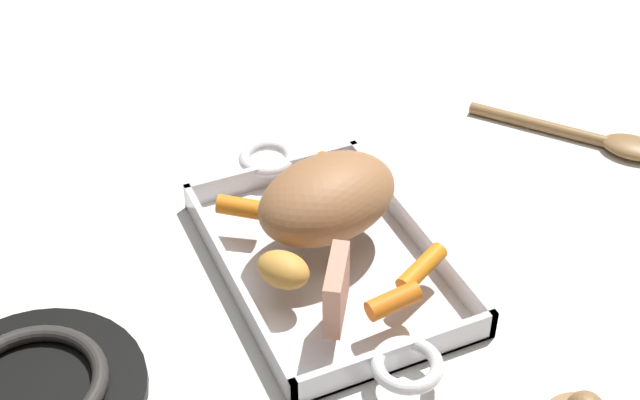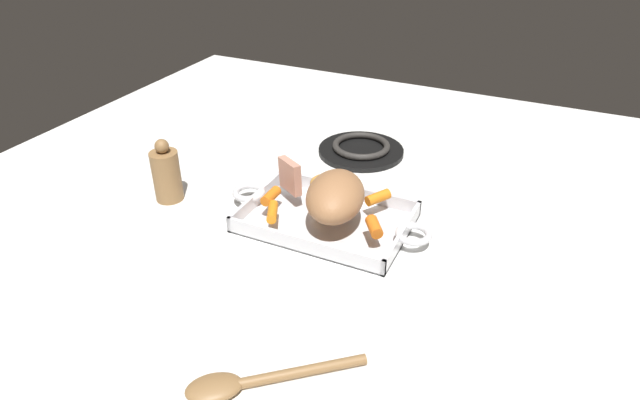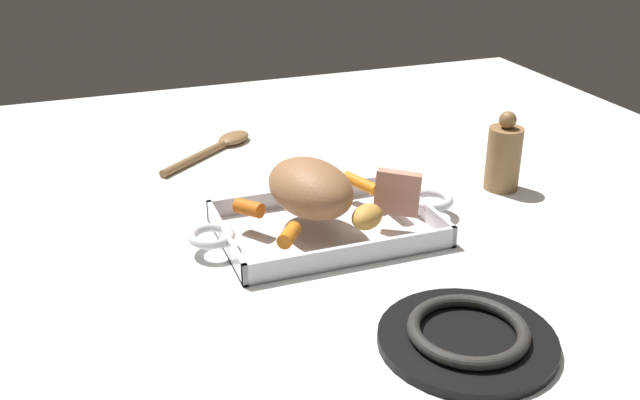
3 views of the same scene
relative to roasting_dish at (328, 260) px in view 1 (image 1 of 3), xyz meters
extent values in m
plane|color=white|center=(0.00, 0.00, -0.01)|extent=(1.61, 1.61, 0.00)
cube|color=silver|center=(0.00, 0.00, -0.01)|extent=(0.30, 0.20, 0.01)
cube|color=silver|center=(0.00, 0.10, 0.01)|extent=(0.30, 0.01, 0.03)
cube|color=silver|center=(0.00, -0.10, 0.01)|extent=(0.30, 0.01, 0.03)
cube|color=silver|center=(0.15, 0.00, 0.01)|extent=(0.01, 0.20, 0.03)
cube|color=silver|center=(-0.15, 0.00, 0.01)|extent=(0.01, 0.20, 0.03)
torus|color=silver|center=(0.17, 0.00, 0.02)|extent=(0.06, 0.06, 0.01)
torus|color=silver|center=(-0.17, 0.00, 0.02)|extent=(0.06, 0.06, 0.01)
ellipsoid|color=#9F6B44|center=(-0.02, 0.01, 0.06)|extent=(0.13, 0.17, 0.08)
cube|color=tan|center=(0.09, -0.03, 0.05)|extent=(0.06, 0.05, 0.07)
cylinder|color=orange|center=(-0.08, -0.06, 0.03)|extent=(0.04, 0.05, 0.02)
cylinder|color=orange|center=(0.08, 0.06, 0.03)|extent=(0.04, 0.06, 0.02)
cylinder|color=orange|center=(0.11, 0.02, 0.03)|extent=(0.02, 0.05, 0.02)
cylinder|color=orange|center=(-0.10, 0.03, 0.03)|extent=(0.04, 0.05, 0.02)
ellipsoid|color=gold|center=(0.03, -0.06, 0.04)|extent=(0.06, 0.06, 0.03)
cylinder|color=black|center=(0.05, -0.30, 0.00)|extent=(0.20, 0.20, 0.01)
torus|color=#2D2B28|center=(0.05, -0.30, 0.01)|extent=(0.13, 0.13, 0.01)
cylinder|color=olive|center=(-0.12, 0.34, 0.00)|extent=(0.14, 0.12, 0.01)
ellipsoid|color=olive|center=(-0.03, 0.41, 0.00)|extent=(0.09, 0.08, 0.02)
camera|label=1|loc=(0.61, -0.28, 0.61)|focal=50.78mm
camera|label=2|loc=(-0.35, 0.77, 0.55)|focal=30.56mm
camera|label=3|loc=(-0.33, -0.87, 0.47)|focal=41.22mm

